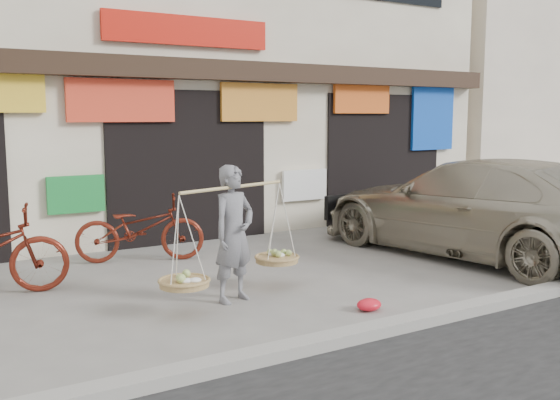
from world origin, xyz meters
TOP-DOWN VIEW (x-y plane):
  - ground at (0.00, 0.00)m, footprint 70.00×70.00m
  - kerb at (0.00, -2.00)m, footprint 70.00×0.25m
  - shophouse_block at (-0.00, 6.42)m, footprint 14.00×6.32m
  - neighbor_east at (13.50, 7.00)m, footprint 12.00×7.00m
  - street_vendor at (-0.97, -0.15)m, footprint 2.06×1.03m
  - bike_2 at (-1.27, 2.48)m, footprint 2.08×1.30m
  - suv at (3.50, 0.10)m, footprint 2.95×5.72m
  - red_bag at (0.19, -1.31)m, footprint 0.31×0.25m

SIDE VIEW (x-z plane):
  - ground at x=0.00m, z-range 0.00..0.00m
  - kerb at x=0.00m, z-range 0.00..0.12m
  - red_bag at x=0.19m, z-range 0.00..0.14m
  - bike_2 at x=-1.27m, z-range 0.00..1.03m
  - street_vendor at x=-0.97m, z-range -0.06..1.61m
  - suv at x=3.50m, z-range 0.00..1.58m
  - neighbor_east at x=13.50m, z-range 0.00..6.40m
  - shophouse_block at x=0.00m, z-range -0.05..6.95m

